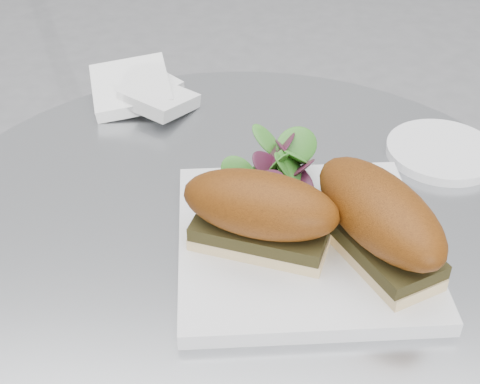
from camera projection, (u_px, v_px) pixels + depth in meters
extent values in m
cylinder|color=#ADB0B5|center=(242.00, 237.00, 0.68)|extent=(0.70, 0.70, 0.02)
cube|color=white|center=(302.00, 242.00, 0.65)|extent=(0.27, 0.27, 0.02)
cube|color=beige|center=(259.00, 241.00, 0.63)|extent=(0.14, 0.08, 0.01)
cube|color=black|center=(259.00, 231.00, 0.62)|extent=(0.13, 0.08, 0.01)
ellipsoid|color=#69310A|center=(260.00, 205.00, 0.60)|extent=(0.16, 0.10, 0.06)
cube|color=beige|center=(373.00, 248.00, 0.62)|extent=(0.12, 0.15, 0.01)
cube|color=black|center=(375.00, 237.00, 0.62)|extent=(0.12, 0.15, 0.01)
ellipsoid|color=#69310A|center=(379.00, 211.00, 0.60)|extent=(0.15, 0.18, 0.06)
cylinder|color=white|center=(442.00, 151.00, 0.78)|extent=(0.13, 0.13, 0.01)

